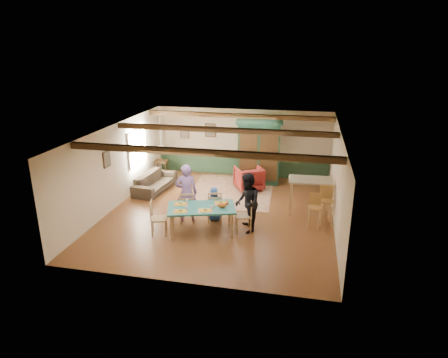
% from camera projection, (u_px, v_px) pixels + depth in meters
% --- Properties ---
extents(floor, '(8.00, 8.00, 0.00)m').
position_uv_depth(floor, '(221.00, 213.00, 12.76)').
color(floor, '#5A3119').
rests_on(floor, ground).
extents(wall_back, '(7.00, 0.02, 2.70)m').
position_uv_depth(wall_back, '(242.00, 143.00, 16.02)').
color(wall_back, beige).
rests_on(wall_back, floor).
extents(wall_left, '(0.02, 8.00, 2.70)m').
position_uv_depth(wall_left, '(116.00, 166.00, 13.02)').
color(wall_left, beige).
rests_on(wall_left, floor).
extents(wall_right, '(0.02, 8.00, 2.70)m').
position_uv_depth(wall_right, '(337.00, 181.00, 11.63)').
color(wall_right, beige).
rests_on(wall_right, floor).
extents(ceiling, '(7.00, 8.00, 0.02)m').
position_uv_depth(ceiling, '(220.00, 130.00, 11.88)').
color(ceiling, silver).
rests_on(ceiling, wall_back).
extents(wainscot_back, '(6.95, 0.03, 0.90)m').
position_uv_depth(wainscot_back, '(242.00, 164.00, 16.29)').
color(wainscot_back, '#1F3924').
rests_on(wainscot_back, floor).
extents(ceiling_beam_front, '(6.95, 0.16, 0.16)m').
position_uv_depth(ceiling_beam_front, '(200.00, 152.00, 9.79)').
color(ceiling_beam_front, '#33200E').
rests_on(ceiling_beam_front, ceiling).
extents(ceiling_beam_mid, '(6.95, 0.16, 0.16)m').
position_uv_depth(ceiling_beam_mid, '(223.00, 130.00, 12.28)').
color(ceiling_beam_mid, '#33200E').
rests_on(ceiling_beam_mid, ceiling).
extents(ceiling_beam_back, '(6.95, 0.16, 0.16)m').
position_uv_depth(ceiling_beam_back, '(238.00, 116.00, 14.69)').
color(ceiling_beam_back, '#33200E').
rests_on(ceiling_beam_back, ceiling).
extents(window_left, '(0.06, 1.60, 1.30)m').
position_uv_depth(window_left, '(138.00, 147.00, 14.52)').
color(window_left, white).
rests_on(window_left, wall_left).
extents(picture_left_wall, '(0.04, 0.42, 0.52)m').
position_uv_depth(picture_left_wall, '(107.00, 159.00, 12.33)').
color(picture_left_wall, '#7C705A').
rests_on(picture_left_wall, wall_left).
extents(picture_back_a, '(0.45, 0.04, 0.55)m').
position_uv_depth(picture_back_a, '(210.00, 130.00, 16.10)').
color(picture_back_a, '#7C705A').
rests_on(picture_back_a, wall_back).
extents(picture_back_b, '(0.38, 0.04, 0.48)m').
position_uv_depth(picture_back_b, '(185.00, 133.00, 16.37)').
color(picture_back_b, '#7C705A').
rests_on(picture_back_b, wall_back).
extents(dining_table, '(2.10, 1.55, 0.78)m').
position_uv_depth(dining_table, '(202.00, 220.00, 11.34)').
color(dining_table, '#1F645F').
rests_on(dining_table, floor).
extents(dining_chair_far_left, '(0.55, 0.57, 0.99)m').
position_uv_depth(dining_chair_far_left, '(187.00, 207.00, 11.98)').
color(dining_chair_far_left, '#A57D52').
rests_on(dining_chair_far_left, floor).
extents(dining_chair_far_right, '(0.55, 0.57, 0.99)m').
position_uv_depth(dining_chair_far_right, '(215.00, 206.00, 12.04)').
color(dining_chair_far_right, '#A57D52').
rests_on(dining_chair_far_right, floor).
extents(dining_chair_end_left, '(0.57, 0.55, 0.99)m').
position_uv_depth(dining_chair_end_left, '(159.00, 218.00, 11.21)').
color(dining_chair_end_left, '#A57D52').
rests_on(dining_chair_end_left, floor).
extents(dining_chair_end_right, '(0.57, 0.55, 0.99)m').
position_uv_depth(dining_chair_end_right, '(243.00, 215.00, 11.40)').
color(dining_chair_end_right, '#A57D52').
rests_on(dining_chair_end_right, floor).
extents(person_man, '(0.75, 0.60, 1.80)m').
position_uv_depth(person_man, '(186.00, 193.00, 11.93)').
color(person_man, '#825EA2').
rests_on(person_man, floor).
extents(person_woman, '(0.87, 0.99, 1.72)m').
position_uv_depth(person_woman, '(247.00, 203.00, 11.29)').
color(person_woman, black).
rests_on(person_woman, floor).
extents(person_child, '(0.59, 0.47, 1.05)m').
position_uv_depth(person_child, '(214.00, 204.00, 12.11)').
color(person_child, '#27519C').
rests_on(person_child, floor).
extents(cat, '(0.40, 0.25, 0.19)m').
position_uv_depth(cat, '(222.00, 205.00, 11.13)').
color(cat, '#C46122').
rests_on(cat, dining_table).
extents(place_setting_near_left, '(0.49, 0.42, 0.11)m').
position_uv_depth(place_setting_near_left, '(180.00, 210.00, 10.90)').
color(place_setting_near_left, gold).
rests_on(place_setting_near_left, dining_table).
extents(place_setting_near_center, '(0.49, 0.42, 0.11)m').
position_uv_depth(place_setting_near_center, '(205.00, 209.00, 10.95)').
color(place_setting_near_center, gold).
rests_on(place_setting_near_center, dining_table).
extents(place_setting_far_left, '(0.49, 0.42, 0.11)m').
position_uv_depth(place_setting_far_left, '(181.00, 202.00, 11.39)').
color(place_setting_far_left, gold).
rests_on(place_setting_far_left, dining_table).
extents(place_setting_far_right, '(0.49, 0.42, 0.11)m').
position_uv_depth(place_setting_far_right, '(221.00, 201.00, 11.48)').
color(place_setting_far_right, gold).
rests_on(place_setting_far_right, dining_table).
extents(area_rug, '(3.08, 3.61, 0.01)m').
position_uv_depth(area_rug, '(231.00, 191.00, 14.62)').
color(area_rug, '#C3B58E').
rests_on(area_rug, floor).
extents(armoire, '(1.77, 0.83, 2.43)m').
position_uv_depth(armoire, '(259.00, 153.00, 15.09)').
color(armoire, '#153522').
rests_on(armoire, floor).
extents(armchair, '(1.27, 1.28, 0.86)m').
position_uv_depth(armchair, '(249.00, 178.00, 14.68)').
color(armchair, '#561112').
rests_on(armchair, floor).
extents(sofa, '(1.05, 2.23, 0.63)m').
position_uv_depth(sofa, '(155.00, 182.00, 14.66)').
color(sofa, '#352C21').
rests_on(sofa, floor).
extents(end_table, '(0.57, 0.57, 0.64)m').
position_uv_depth(end_table, '(161.00, 168.00, 16.21)').
color(end_table, '#33200E').
rests_on(end_table, floor).
extents(table_lamp, '(0.34, 0.34, 0.59)m').
position_uv_depth(table_lamp, '(161.00, 154.00, 16.01)').
color(table_lamp, tan).
rests_on(table_lamp, end_table).
extents(counter_table, '(1.41, 0.88, 1.14)m').
position_uv_depth(counter_table, '(310.00, 196.00, 12.58)').
color(counter_table, tan).
rests_on(counter_table, floor).
extents(bar_stool_left, '(0.38, 0.42, 1.05)m').
position_uv_depth(bar_stool_left, '(314.00, 212.00, 11.55)').
color(bar_stool_left, '#A2773F').
rests_on(bar_stool_left, floor).
extents(bar_stool_right, '(0.45, 0.49, 1.16)m').
position_uv_depth(bar_stool_right, '(326.00, 206.00, 11.83)').
color(bar_stool_right, '#A2773F').
rests_on(bar_stool_right, floor).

